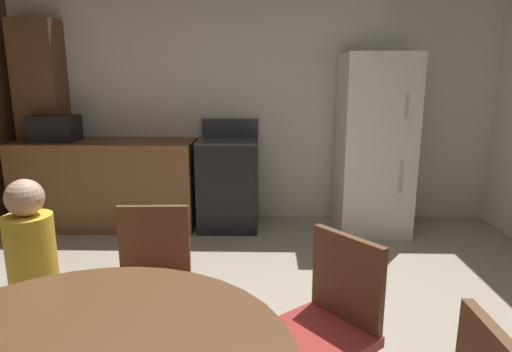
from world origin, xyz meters
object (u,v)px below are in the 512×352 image
refrigerator (374,145)px  person_child (35,284)px  chair_northeast (328,322)px  oven_range (229,183)px  microwave (55,128)px  chair_north (152,280)px

refrigerator → person_child: (-2.16, -2.44, -0.30)m
chair_northeast → refrigerator: bearing=-146.8°
oven_range → microwave: microwave is taller
oven_range → chair_northeast: oven_range is taller
microwave → oven_range: bearing=0.1°
microwave → chair_northeast: bearing=-47.6°
oven_range → microwave: (-1.76, -0.00, 0.56)m
microwave → chair_northeast: 3.62m
microwave → chair_north: 2.80m
oven_range → refrigerator: refrigerator is taller
person_child → oven_range: bearing=130.9°
microwave → person_child: size_ratio=0.40×
oven_range → person_child: (-0.70, -2.49, 0.11)m
microwave → chair_north: size_ratio=0.51×
refrigerator → chair_north: bearing=-126.9°
oven_range → chair_north: (-0.21, -2.27, 0.03)m
refrigerator → microwave: size_ratio=4.00×
chair_northeast → chair_north: same height
refrigerator → microwave: refrigerator is taller
oven_range → chair_north: oven_range is taller
person_child → chair_northeast: bearing=49.9°
oven_range → refrigerator: size_ratio=0.62×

